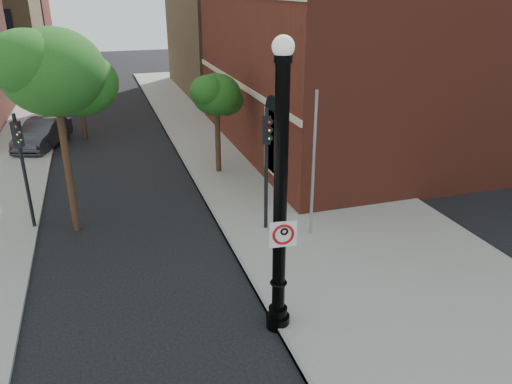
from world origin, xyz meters
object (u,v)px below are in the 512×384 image
object	(u,v)px
traffic_signal_left	(21,154)
traffic_signal_right	(267,151)
lamppost	(280,208)
parked_car	(42,134)
no_parking_sign	(283,234)

from	to	relation	value
traffic_signal_left	traffic_signal_right	xyz separation A→B (m)	(7.63, -2.54, 0.13)
lamppost	traffic_signal_left	bearing A→B (deg)	129.28
parked_car	traffic_signal_right	world-z (taller)	traffic_signal_right
no_parking_sign	traffic_signal_left	bearing A→B (deg)	135.30
traffic_signal_right	lamppost	bearing A→B (deg)	-83.24
no_parking_sign	traffic_signal_right	distance (m)	5.43
no_parking_sign	traffic_signal_left	xyz separation A→B (m)	(-6.24, 7.78, 0.11)
traffic_signal_left	lamppost	bearing A→B (deg)	-31.30
lamppost	no_parking_sign	size ratio (longest dim) A/B	10.87
no_parking_sign	traffic_signal_right	bearing A→B (deg)	81.67
no_parking_sign	parked_car	size ratio (longest dim) A/B	0.14
no_parking_sign	traffic_signal_left	size ratio (longest dim) A/B	0.16
lamppost	no_parking_sign	xyz separation A→B (m)	(0.02, -0.18, -0.56)
no_parking_sign	lamppost	bearing A→B (deg)	103.75
no_parking_sign	traffic_signal_right	size ratio (longest dim) A/B	0.15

